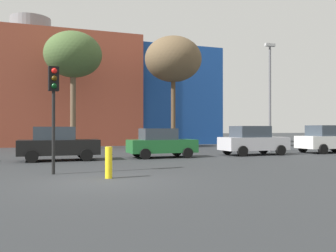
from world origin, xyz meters
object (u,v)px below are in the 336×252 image
at_px(parked_car_4, 253,141).
at_px(street_lamp, 270,90).
at_px(bare_tree_0, 73,55).
at_px(traffic_light_island, 54,95).
at_px(bare_tree_1, 173,60).
at_px(parked_car_3, 161,143).
at_px(bollard_yellow_0, 109,163).
at_px(parked_car_2, 58,144).
at_px(parked_car_5, 328,139).

relative_size(parked_car_4, street_lamp, 0.54).
bearing_deg(bare_tree_0, parked_car_4, -47.36).
xyz_separation_m(traffic_light_island, bare_tree_1, (10.44, 15.31, 4.71)).
distance_m(parked_car_3, bare_tree_1, 12.37).
bearing_deg(street_lamp, traffic_light_island, -151.56).
xyz_separation_m(traffic_light_island, bollard_yellow_0, (1.72, -1.75, -2.39)).
bearing_deg(bare_tree_0, parked_car_2, -99.03).
height_order(parked_car_4, bare_tree_0, bare_tree_0).
relative_size(traffic_light_island, bare_tree_0, 0.41).
bearing_deg(parked_car_2, traffic_light_island, -94.13).
relative_size(parked_car_3, street_lamp, 0.50).
xyz_separation_m(parked_car_2, bare_tree_1, (10.01, 9.41, 6.75)).
xyz_separation_m(parked_car_2, bollard_yellow_0, (1.29, -7.65, -0.35)).
distance_m(parked_car_3, street_lamp, 10.15).
bearing_deg(bollard_yellow_0, bare_tree_1, 62.93).
bearing_deg(parked_car_5, parked_car_4, 180.00).
xyz_separation_m(parked_car_3, bare_tree_1, (4.28, 9.41, 6.79)).
relative_size(bare_tree_1, street_lamp, 1.23).
height_order(parked_car_5, bollard_yellow_0, parked_car_5).
bearing_deg(traffic_light_island, bollard_yellow_0, 36.57).
bearing_deg(bollard_yellow_0, parked_car_5, 24.66).
bearing_deg(parked_car_2, parked_car_4, 0.00).
xyz_separation_m(parked_car_3, bollard_yellow_0, (-4.44, -7.65, -0.31)).
bearing_deg(traffic_light_island, parked_car_3, 125.85).
xyz_separation_m(parked_car_3, street_lamp, (9.17, 2.41, 3.62)).
height_order(parked_car_3, parked_car_4, parked_car_4).
relative_size(parked_car_4, traffic_light_island, 1.07).
bearing_deg(bollard_yellow_0, parked_car_2, 99.61).
distance_m(traffic_light_island, bare_tree_0, 17.72).
distance_m(parked_car_5, bare_tree_1, 14.01).
relative_size(parked_car_4, parked_car_5, 0.97).
xyz_separation_m(parked_car_4, parked_car_5, (6.07, 0.00, 0.03)).
bearing_deg(bollard_yellow_0, parked_car_3, 59.88).
height_order(parked_car_4, traffic_light_island, traffic_light_island).
bearing_deg(parked_car_5, parked_car_3, 180.00).
bearing_deg(parked_car_4, parked_car_5, 0.00).
bearing_deg(parked_car_3, traffic_light_island, -136.24).
bearing_deg(bare_tree_0, street_lamp, -33.18).
relative_size(parked_car_4, bollard_yellow_0, 3.97).
height_order(parked_car_2, street_lamp, street_lamp).
relative_size(parked_car_3, bare_tree_1, 0.40).
distance_m(bare_tree_0, street_lamp, 16.06).
bearing_deg(traffic_light_island, parked_car_4, 107.68).
xyz_separation_m(bare_tree_0, bollard_yellow_0, (-0.46, -18.66, -7.21)).
xyz_separation_m(parked_car_3, traffic_light_island, (-6.16, -5.90, 2.08)).
bearing_deg(bare_tree_1, parked_car_3, -114.46).
bearing_deg(bare_tree_0, parked_car_3, -70.11).
height_order(parked_car_5, bare_tree_1, bare_tree_1).
bearing_deg(parked_car_3, parked_car_4, 0.00).
xyz_separation_m(bare_tree_0, bare_tree_1, (8.26, -1.60, -0.11)).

